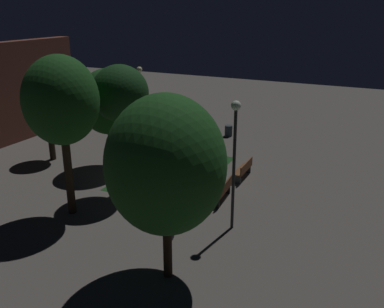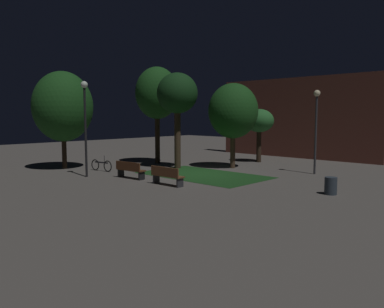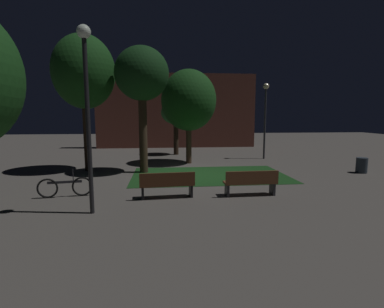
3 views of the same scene
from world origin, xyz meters
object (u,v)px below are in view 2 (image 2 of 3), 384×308
at_px(tree_left_canopy, 233,111).
at_px(tree_lawn_side, 63,107).
at_px(bench_lawn_edge, 167,175).
at_px(bicycle, 101,165).
at_px(lamp_post_near_wall, 316,117).
at_px(tree_back_left, 259,122).
at_px(tree_tall_center, 177,95).
at_px(bench_back_row, 130,169).
at_px(tree_right_canopy, 157,94).
at_px(trash_bin, 331,186).
at_px(lamp_post_plaza_west, 85,113).

bearing_deg(tree_left_canopy, tree_lawn_side, -134.30).
distance_m(bench_lawn_edge, bicycle, 6.23).
bearing_deg(lamp_post_near_wall, tree_back_left, 155.27).
bearing_deg(bench_lawn_edge, tree_back_left, 100.91).
bearing_deg(tree_tall_center, bench_back_row, -76.77).
height_order(tree_tall_center, tree_back_left, tree_tall_center).
height_order(tree_left_canopy, tree_right_canopy, tree_right_canopy).
bearing_deg(bicycle, trash_bin, 12.53).
xyz_separation_m(tree_lawn_side, tree_right_canopy, (2.09, 5.72, 0.93)).
distance_m(tree_right_canopy, trash_bin, 13.89).
bearing_deg(tree_back_left, tree_right_canopy, -130.57).
relative_size(tree_tall_center, trash_bin, 8.06).
bearing_deg(tree_left_canopy, bench_back_row, -100.96).
bearing_deg(tree_right_canopy, lamp_post_plaza_west, -75.33).
height_order(bench_lawn_edge, tree_lawn_side, tree_lawn_side).
height_order(bench_back_row, tree_tall_center, tree_tall_center).
bearing_deg(bench_back_row, tree_left_canopy, 79.04).
height_order(tree_lawn_side, bicycle, tree_lawn_side).
relative_size(bench_lawn_edge, trash_bin, 2.50).
distance_m(bench_lawn_edge, tree_right_canopy, 9.43).
xyz_separation_m(tree_back_left, trash_bin, (8.46, -7.27, -2.47)).
distance_m(bench_lawn_edge, tree_left_canopy, 7.68).
bearing_deg(bicycle, tree_right_canopy, 94.99).
bearing_deg(bicycle, tree_lawn_side, -158.23).
xyz_separation_m(bench_lawn_edge, lamp_post_plaza_west, (-4.93, -1.25, 2.89)).
bearing_deg(bench_lawn_edge, tree_right_canopy, 141.80).
distance_m(tree_lawn_side, tree_right_canopy, 6.16).
height_order(lamp_post_plaza_west, bicycle, lamp_post_plaza_west).
xyz_separation_m(tree_tall_center, tree_right_canopy, (-2.76, 0.77, 0.21)).
bearing_deg(trash_bin, tree_tall_center, 173.66).
xyz_separation_m(bench_lawn_edge, tree_lawn_side, (-8.71, -0.51, 3.30)).
xyz_separation_m(bench_lawn_edge, bicycle, (-6.21, 0.49, -0.14)).
relative_size(trash_bin, bicycle, 0.42).
xyz_separation_m(bench_back_row, lamp_post_plaza_west, (-2.11, -1.25, 2.89)).
bearing_deg(tree_left_canopy, bench_lawn_edge, -77.88).
height_order(bench_lawn_edge, tree_right_canopy, tree_right_canopy).
distance_m(tree_back_left, lamp_post_near_wall, 5.95).
bearing_deg(trash_bin, tree_left_canopy, 155.52).
xyz_separation_m(tree_left_canopy, bicycle, (-4.73, -6.41, -3.17)).
bearing_deg(bicycle, bench_lawn_edge, -4.49).
distance_m(bench_back_row, lamp_post_plaza_west, 3.79).
xyz_separation_m(bench_back_row, lamp_post_near_wall, (6.17, 8.08, 2.66)).
bearing_deg(bicycle, lamp_post_near_wall, 38.43).
height_order(tree_tall_center, lamp_post_plaza_west, tree_tall_center).
distance_m(lamp_post_near_wall, trash_bin, 6.33).
relative_size(tree_right_canopy, bicycle, 3.76).
bearing_deg(bench_lawn_edge, lamp_post_plaza_west, -165.77).
xyz_separation_m(tree_right_canopy, trash_bin, (13.05, -1.91, -4.35)).
xyz_separation_m(bench_lawn_edge, tree_left_canopy, (-1.48, 6.90, 3.04)).
height_order(bench_back_row, tree_back_left, tree_back_left).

